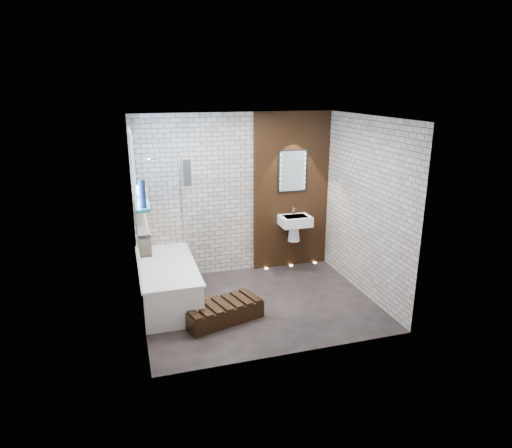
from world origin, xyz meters
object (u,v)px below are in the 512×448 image
object	(u,v)px
bath_screen	(185,206)
led_mirror	(293,171)
walnut_step	(222,312)
washbasin	(295,224)
bathtub	(168,283)

from	to	relation	value
bath_screen	led_mirror	distance (m)	1.89
led_mirror	walnut_step	size ratio (longest dim) A/B	0.68
washbasin	walnut_step	bearing A→B (deg)	-138.44
bathtub	washbasin	xyz separation A→B (m)	(2.17, 0.62, 0.50)
bathtub	bath_screen	xyz separation A→B (m)	(0.35, 0.44, 0.99)
washbasin	walnut_step	world-z (taller)	washbasin
washbasin	walnut_step	size ratio (longest dim) A/B	0.56
bath_screen	walnut_step	bearing A→B (deg)	-77.22
bathtub	walnut_step	size ratio (longest dim) A/B	1.69
bathtub	washbasin	distance (m)	2.32
bathtub	led_mirror	world-z (taller)	led_mirror
bath_screen	walnut_step	size ratio (longest dim) A/B	1.36
washbasin	led_mirror	size ratio (longest dim) A/B	0.83
washbasin	walnut_step	distance (m)	2.18
washbasin	bath_screen	bearing A→B (deg)	-174.22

